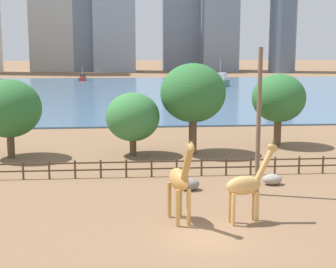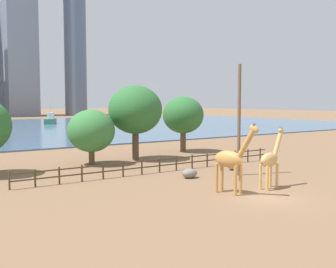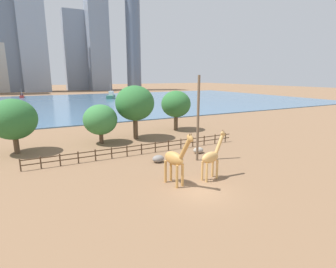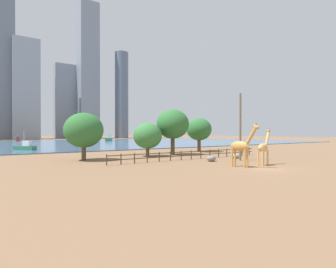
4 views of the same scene
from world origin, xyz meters
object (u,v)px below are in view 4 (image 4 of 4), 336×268
at_px(boat_sailboat, 18,140).
at_px(boat_barge, 25,147).
at_px(tree_left_small, 199,129).
at_px(tree_right_tall, 173,124).
at_px(boulder_near_fence, 211,158).
at_px(tree_left_large, 148,136).
at_px(boulder_by_pole, 236,156).
at_px(giraffe_companion, 241,146).
at_px(utility_pole, 240,127).
at_px(tree_center_broad, 84,130).
at_px(giraffe_tall, 264,148).
at_px(boat_ferry, 109,139).

distance_m(boat_sailboat, boat_barge, 66.01).
bearing_deg(tree_left_small, tree_right_tall, -161.71).
distance_m(boulder_near_fence, tree_right_tall, 12.51).
distance_m(tree_right_tall, boat_sailboat, 92.16).
xyz_separation_m(tree_left_large, tree_left_small, (13.56, 3.16, 1.16)).
xyz_separation_m(boulder_near_fence, boulder_by_pole, (5.78, 0.86, -0.03)).
relative_size(giraffe_companion, utility_pole, 0.53).
relative_size(tree_left_small, boat_sailboat, 1.63).
relative_size(tree_center_broad, tree_left_small, 0.98).
bearing_deg(tree_center_broad, utility_pole, -34.40).
bearing_deg(utility_pole, boulder_near_fence, 161.70).
bearing_deg(giraffe_tall, tree_left_small, 58.03).
bearing_deg(boat_barge, tree_left_small, -174.11).
height_order(tree_center_broad, tree_left_small, tree_left_small).
relative_size(giraffe_companion, boat_ferry, 0.70).
relative_size(tree_center_broad, boat_sailboat, 1.59).
bearing_deg(giraffe_tall, tree_left_large, 97.05).
height_order(giraffe_tall, boat_ferry, boat_ferry).
bearing_deg(giraffe_tall, utility_pole, 58.51).
height_order(boulder_by_pole, boat_ferry, boat_ferry).
relative_size(utility_pole, boulder_by_pole, 7.01).
bearing_deg(boat_sailboat, tree_left_large, 10.08).
distance_m(boulder_by_pole, boat_barge, 42.67).
bearing_deg(tree_center_broad, tree_left_small, 7.93).
xyz_separation_m(boat_ferry, boat_barge, (-35.40, -44.37, -0.34)).
bearing_deg(tree_right_tall, boat_sailboat, 100.52).
height_order(giraffe_companion, tree_left_large, tree_left_large).
height_order(boat_ferry, boat_sailboat, boat_ferry).
height_order(tree_right_tall, boat_sailboat, tree_right_tall).
height_order(tree_left_large, tree_center_broad, tree_center_broad).
height_order(utility_pole, boulder_by_pole, utility_pole).
distance_m(utility_pole, boulder_by_pole, 5.08).
height_order(giraffe_tall, tree_center_broad, tree_center_broad).
distance_m(boulder_by_pole, tree_left_small, 14.56).
relative_size(boulder_by_pole, boat_barge, 0.31).
height_order(giraffe_tall, utility_pole, utility_pole).
bearing_deg(boulder_near_fence, utility_pole, -18.30).
distance_m(utility_pole, boat_ferry, 82.77).
distance_m(tree_left_large, tree_right_tall, 5.57).
bearing_deg(tree_right_tall, giraffe_companion, -99.60).
xyz_separation_m(tree_left_small, boat_sailboat, (-25.18, 87.74, -3.65)).
xyz_separation_m(utility_pole, boulder_by_pole, (1.66, 2.22, -4.26)).
bearing_deg(giraffe_companion, boat_sailboat, 175.80).
relative_size(tree_left_small, boat_barge, 1.60).
distance_m(tree_left_small, boat_sailboat, 91.35).
bearing_deg(tree_center_broad, boat_barge, 100.71).
distance_m(tree_right_tall, boat_barge, 32.09).
distance_m(giraffe_tall, giraffe_companion, 3.54).
bearing_deg(boat_ferry, boat_sailboat, -97.50).
distance_m(tree_right_tall, tree_left_small, 8.84).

